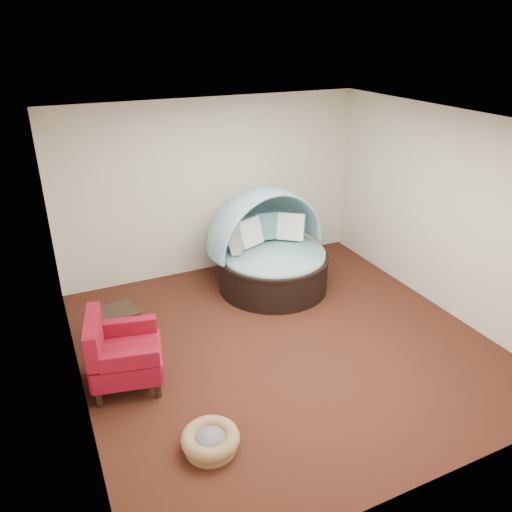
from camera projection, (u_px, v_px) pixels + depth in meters
name	position (u px, v px, depth m)	size (l,w,h in m)	color
floor	(284.00, 342.00, 6.51)	(5.00, 5.00, 0.00)	#441F13
wall_back	(213.00, 187.00, 7.98)	(5.00, 5.00, 0.00)	beige
wall_front	(439.00, 360.00, 3.87)	(5.00, 5.00, 0.00)	beige
wall_left	(65.00, 286.00, 4.97)	(5.00, 5.00, 0.00)	beige
wall_right	(446.00, 213.00, 6.88)	(5.00, 5.00, 0.00)	beige
ceiling	(290.00, 124.00, 5.33)	(5.00, 5.00, 0.00)	white
canopy_daybed	(270.00, 243.00, 7.65)	(1.96, 1.90, 1.56)	black
pet_basket	(211.00, 440.00, 4.83)	(0.75, 0.75, 0.20)	olive
red_armchair	(121.00, 353.00, 5.58)	(0.93, 0.93, 0.92)	black
side_table	(119.00, 321.00, 6.46)	(0.52, 0.52, 0.43)	black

